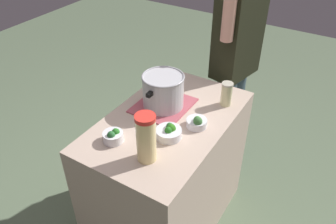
{
  "coord_description": "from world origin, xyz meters",
  "views": [
    {
      "loc": [
        -1.31,
        -0.81,
        2.06
      ],
      "look_at": [
        0.0,
        0.0,
        0.95
      ],
      "focal_mm": 36.5,
      "sensor_mm": 36.0,
      "label": 1
    }
  ],
  "objects_px": {
    "cooking_pot": "(163,90)",
    "broccoli_bowl_back": "(169,132)",
    "person_cook": "(235,63)",
    "broccoli_bowl_front": "(113,136)",
    "mason_jar": "(226,94)",
    "lemonade_pitcher": "(146,138)",
    "broccoli_bowl_center": "(197,122)"
  },
  "relations": [
    {
      "from": "cooking_pot",
      "to": "broccoli_bowl_back",
      "type": "distance_m",
      "value": 0.3
    },
    {
      "from": "cooking_pot",
      "to": "person_cook",
      "type": "distance_m",
      "value": 0.71
    },
    {
      "from": "cooking_pot",
      "to": "broccoli_bowl_front",
      "type": "relative_size",
      "value": 2.93
    },
    {
      "from": "mason_jar",
      "to": "person_cook",
      "type": "relative_size",
      "value": 0.09
    },
    {
      "from": "lemonade_pitcher",
      "to": "broccoli_bowl_front",
      "type": "bearing_deg",
      "value": 85.71
    },
    {
      "from": "cooking_pot",
      "to": "person_cook",
      "type": "relative_size",
      "value": 0.19
    },
    {
      "from": "cooking_pot",
      "to": "broccoli_bowl_center",
      "type": "xyz_separation_m",
      "value": [
        -0.07,
        -0.26,
        -0.08
      ]
    },
    {
      "from": "cooking_pot",
      "to": "person_cook",
      "type": "bearing_deg",
      "value": -13.8
    },
    {
      "from": "person_cook",
      "to": "cooking_pot",
      "type": "bearing_deg",
      "value": 166.2
    },
    {
      "from": "lemonade_pitcher",
      "to": "broccoli_bowl_back",
      "type": "distance_m",
      "value": 0.22
    },
    {
      "from": "broccoli_bowl_center",
      "to": "person_cook",
      "type": "xyz_separation_m",
      "value": [
        0.76,
        0.09,
        0.0
      ]
    },
    {
      "from": "lemonade_pitcher",
      "to": "person_cook",
      "type": "xyz_separation_m",
      "value": [
        1.11,
        0.0,
        -0.1
      ]
    },
    {
      "from": "mason_jar",
      "to": "broccoli_bowl_back",
      "type": "height_order",
      "value": "mason_jar"
    },
    {
      "from": "lemonade_pitcher",
      "to": "mason_jar",
      "type": "height_order",
      "value": "lemonade_pitcher"
    },
    {
      "from": "cooking_pot",
      "to": "broccoli_bowl_back",
      "type": "bearing_deg",
      "value": -141.61
    },
    {
      "from": "cooking_pot",
      "to": "broccoli_bowl_center",
      "type": "distance_m",
      "value": 0.28
    },
    {
      "from": "mason_jar",
      "to": "broccoli_bowl_front",
      "type": "xyz_separation_m",
      "value": [
        -0.62,
        0.36,
        -0.04
      ]
    },
    {
      "from": "cooking_pot",
      "to": "mason_jar",
      "type": "xyz_separation_m",
      "value": [
        0.21,
        -0.31,
        -0.04
      ]
    },
    {
      "from": "broccoli_bowl_center",
      "to": "person_cook",
      "type": "distance_m",
      "value": 0.76
    },
    {
      "from": "broccoli_bowl_center",
      "to": "person_cook",
      "type": "height_order",
      "value": "person_cook"
    },
    {
      "from": "cooking_pot",
      "to": "lemonade_pitcher",
      "type": "height_order",
      "value": "lemonade_pitcher"
    },
    {
      "from": "broccoli_bowl_front",
      "to": "lemonade_pitcher",
      "type": "bearing_deg",
      "value": -94.29
    },
    {
      "from": "person_cook",
      "to": "broccoli_bowl_back",
      "type": "bearing_deg",
      "value": -179.42
    },
    {
      "from": "mason_jar",
      "to": "broccoli_bowl_back",
      "type": "relative_size",
      "value": 1.06
    },
    {
      "from": "lemonade_pitcher",
      "to": "broccoli_bowl_front",
      "type": "xyz_separation_m",
      "value": [
        0.02,
        0.22,
        -0.1
      ]
    },
    {
      "from": "broccoli_bowl_center",
      "to": "broccoli_bowl_back",
      "type": "distance_m",
      "value": 0.17
    },
    {
      "from": "broccoli_bowl_center",
      "to": "broccoli_bowl_back",
      "type": "xyz_separation_m",
      "value": [
        -0.15,
        0.08,
        0.0
      ]
    },
    {
      "from": "lemonade_pitcher",
      "to": "broccoli_bowl_back",
      "type": "relative_size",
      "value": 1.86
    },
    {
      "from": "cooking_pot",
      "to": "broccoli_bowl_back",
      "type": "relative_size",
      "value": 2.28
    },
    {
      "from": "broccoli_bowl_front",
      "to": "person_cook",
      "type": "distance_m",
      "value": 1.11
    },
    {
      "from": "mason_jar",
      "to": "broccoli_bowl_front",
      "type": "distance_m",
      "value": 0.71
    },
    {
      "from": "mason_jar",
      "to": "lemonade_pitcher",
      "type": "bearing_deg",
      "value": 167.87
    }
  ]
}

